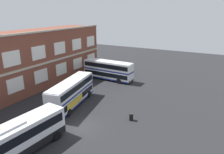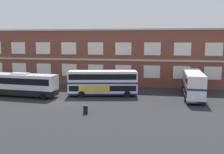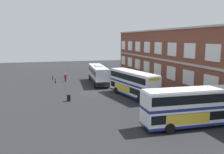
{
  "view_description": "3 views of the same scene",
  "coord_description": "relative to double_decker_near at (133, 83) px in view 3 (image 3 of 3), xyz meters",
  "views": [
    {
      "loc": [
        -19.23,
        -14.75,
        14.46
      ],
      "look_at": [
        9.1,
        0.58,
        4.16
      ],
      "focal_mm": 33.61,
      "sensor_mm": 36.0,
      "label": 1
    },
    {
      "loc": [
        13.29,
        -34.05,
        9.01
      ],
      "look_at": [
        6.74,
        1.55,
        3.68
      ],
      "focal_mm": 40.77,
      "sensor_mm": 36.0,
      "label": 2
    },
    {
      "loc": [
        39.94,
        -8.21,
        9.2
      ],
      "look_at": [
        4.16,
        1.96,
        3.27
      ],
      "focal_mm": 38.76,
      "sensor_mm": 36.0,
      "label": 3
    }
  ],
  "objects": [
    {
      "name": "brick_terminal_building",
      "position": [
        -6.03,
        12.64,
        3.23
      ],
      "size": [
        54.31,
        8.19,
        11.04
      ],
      "color": "brown",
      "rests_on": "ground"
    },
    {
      "name": "station_litter_bin",
      "position": [
        0.07,
        -10.18,
        -1.63
      ],
      "size": [
        0.6,
        0.6,
        1.03
      ],
      "color": "black",
      "rests_on": "ground"
    },
    {
      "name": "touring_coach",
      "position": [
        -12.75,
        -2.83,
        -0.24
      ],
      "size": [
        12.15,
        3.55,
        3.8
      ],
      "color": "silver",
      "rests_on": "ground"
    },
    {
      "name": "double_decker_middle",
      "position": [
        14.15,
        1.38,
        0.0
      ],
      "size": [
        3.13,
        11.08,
        4.07
      ],
      "color": "silver",
      "rests_on": "ground"
    },
    {
      "name": "double_decker_near",
      "position": [
        0.0,
        0.0,
        0.0
      ],
      "size": [
        11.29,
        4.63,
        4.07
      ],
      "color": "silver",
      "rests_on": "ground"
    },
    {
      "name": "ground_plane",
      "position": [
        -4.54,
        -3.34,
        -2.15
      ],
      "size": [
        120.0,
        120.0,
        0.0
      ],
      "primitive_type": "plane",
      "color": "#232326"
    },
    {
      "name": "safety_bollard_east",
      "position": [
        -15.24,
        -11.35,
        -1.66
      ],
      "size": [
        0.19,
        0.19,
        0.95
      ],
      "color": "black",
      "rests_on": "ground"
    },
    {
      "name": "waiting_passenger",
      "position": [
        -16.99,
        -9.14,
        -1.22
      ],
      "size": [
        0.37,
        0.63,
        1.7
      ],
      "color": "black",
      "rests_on": "ground"
    },
    {
      "name": "bus_stand_flag",
      "position": [
        -22.29,
        -8.04,
        -0.51
      ],
      "size": [
        0.44,
        0.1,
        2.7
      ],
      "color": "slate",
      "rests_on": "ground"
    },
    {
      "name": "safety_bollard_west",
      "position": [
        -20.28,
        -11.7,
        -1.66
      ],
      "size": [
        0.19,
        0.19,
        0.95
      ],
      "color": "black",
      "rests_on": "ground"
    }
  ]
}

